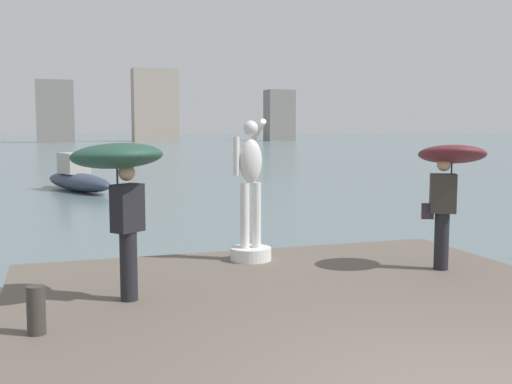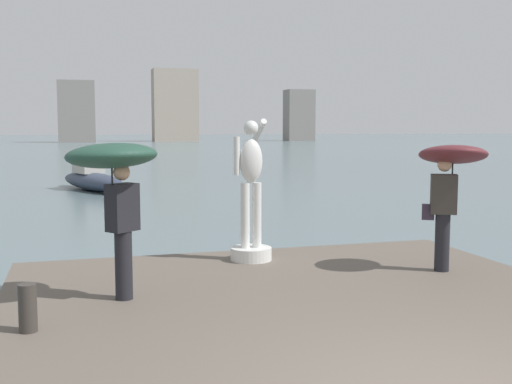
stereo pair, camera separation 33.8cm
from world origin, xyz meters
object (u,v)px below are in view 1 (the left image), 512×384
(boat_near, at_px, (77,178))
(mooring_bollard, at_px, (36,310))
(onlooker_left, at_px, (119,171))
(onlooker_right, at_px, (449,171))
(statue_white_figure, at_px, (251,207))

(boat_near, bearing_deg, mooring_bollard, -93.39)
(onlooker_left, bearing_deg, boat_near, 89.48)
(onlooker_left, xyz_separation_m, mooring_bollard, (-0.99, -0.98, -1.38))
(onlooker_left, xyz_separation_m, onlooker_right, (4.96, 0.27, -0.12))
(statue_white_figure, distance_m, boat_near, 16.94)
(onlooker_left, xyz_separation_m, boat_near, (0.17, 18.64, -1.54))
(statue_white_figure, xyz_separation_m, mooring_bollard, (-3.28, -2.84, -0.63))
(statue_white_figure, height_order, onlooker_left, statue_white_figure)
(statue_white_figure, xyz_separation_m, boat_near, (-2.12, 16.79, -0.79))
(statue_white_figure, height_order, mooring_bollard, statue_white_figure)
(statue_white_figure, bearing_deg, onlooker_right, -30.73)
(statue_white_figure, height_order, onlooker_right, statue_white_figure)
(onlooker_left, relative_size, mooring_bollard, 3.89)
(onlooker_right, distance_m, mooring_bollard, 6.21)
(onlooker_left, height_order, boat_near, onlooker_left)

